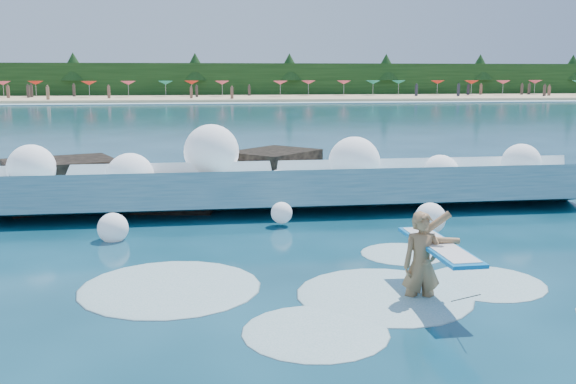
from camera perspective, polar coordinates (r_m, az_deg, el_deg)
The scene contains 11 objects.
ground at distance 10.55m, azimuth -6.60°, elevation -8.60°, with size 200.00×200.00×0.00m, color #072D3B.
beach at distance 88.04m, azimuth -8.14°, elevation 8.25°, with size 140.00×20.00×0.40m, color tan.
wet_band at distance 77.05m, azimuth -8.11°, elevation 7.83°, with size 140.00×5.00×0.08m, color silver.
treeline at distance 97.98m, azimuth -8.19°, elevation 9.80°, with size 140.00×4.00×5.00m, color black.
breaking_wave at distance 16.58m, azimuth -3.37°, elevation 0.34°, with size 17.49×2.75×1.51m.
rock_cluster at distance 17.54m, azimuth -11.09°, elevation 0.61°, with size 8.73×3.57×1.56m.
surfer_with_board at distance 10.07m, azimuth 12.14°, elevation -6.02°, with size 0.88×2.85×1.67m.
wave_spray at distance 16.40m, azimuth -4.28°, elevation 2.04°, with size 15.40×4.82×2.21m.
surf_foam at distance 10.36m, azimuth 3.06°, elevation -8.92°, with size 8.90×5.35×0.15m.
beach_umbrellas at distance 90.33m, azimuth -8.12°, elevation 9.60°, with size 113.17×6.90×0.50m.
beachgoers at distance 85.21m, azimuth -4.32°, elevation 8.85°, with size 103.04×13.59×1.94m.
Camera 1 is at (-0.23, -9.98, 3.43)m, focal length 40.00 mm.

